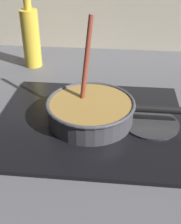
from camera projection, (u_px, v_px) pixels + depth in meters
name	position (u px, v px, depth m)	size (l,w,h in m)	color
ground	(83.00, 156.00, 0.81)	(2.40, 1.60, 0.04)	#4C4C51
hob_plate	(90.00, 122.00, 0.90)	(0.56, 0.48, 0.01)	black
burner_ring	(90.00, 120.00, 0.90)	(0.19, 0.19, 0.01)	#592D0C
spare_burner	(151.00, 123.00, 0.88)	(0.17, 0.17, 0.01)	#262628
cooking_pan	(91.00, 110.00, 0.88)	(0.43, 0.26, 0.29)	#38383D
oil_bottle	(31.00, 37.00, 1.22)	(0.07, 0.07, 0.30)	gold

